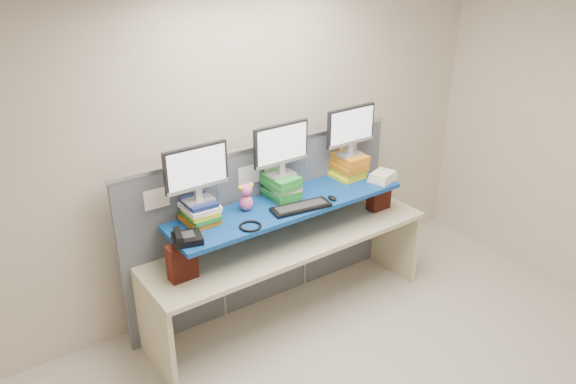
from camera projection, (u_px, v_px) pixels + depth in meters
room at (418, 252)px, 3.33m from camera, size 5.00×4.00×2.80m
cubicle_partition at (264, 225)px, 4.94m from camera, size 2.60×0.06×1.53m
desk at (288, 253)px, 4.81m from camera, size 2.56×0.81×0.77m
brick_pier_left at (182, 262)px, 4.13m from camera, size 0.21×0.12×0.28m
brick_pier_right at (379, 195)px, 5.16m from camera, size 0.21×0.12×0.28m
blue_board at (288, 205)px, 4.61m from camera, size 2.08×0.57×0.04m
book_stack_left at (200, 211)px, 4.27m from camera, size 0.26×0.29×0.18m
book_stack_center at (282, 187)px, 4.65m from camera, size 0.26×0.31×0.20m
book_stack_right at (349, 166)px, 5.05m from camera, size 0.27×0.30×0.21m
monitor_left at (196, 170)px, 4.12m from camera, size 0.51×0.15×0.44m
monitor_center at (281, 147)px, 4.51m from camera, size 0.51×0.15×0.44m
monitor_right at (351, 128)px, 4.89m from camera, size 0.51×0.15×0.44m
keyboard at (301, 207)px, 4.50m from camera, size 0.51×0.22×0.03m
mouse at (332, 198)px, 4.66m from camera, size 0.08×0.11×0.03m
desk_phone at (186, 238)px, 4.03m from camera, size 0.25×0.23×0.09m
headset at (250, 226)px, 4.23m from camera, size 0.20×0.20×0.02m
plush_toy at (246, 197)px, 4.44m from camera, size 0.14×0.10×0.23m
binder_stack at (383, 177)px, 4.99m from camera, size 0.27×0.24×0.08m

